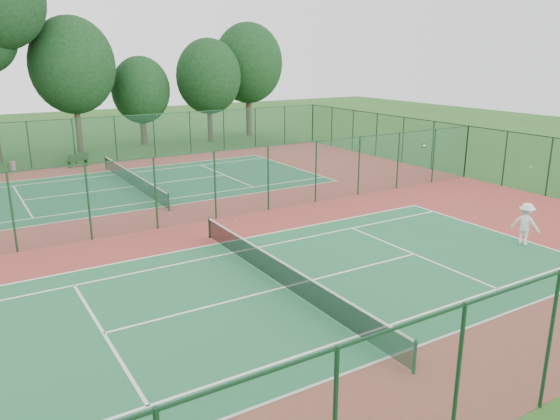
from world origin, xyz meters
The scene contains 17 objects.
ground centered at (0.00, 0.00, 0.00)m, with size 120.00×120.00×0.00m, color #25561B.
red_pad centered at (0.00, 0.00, 0.01)m, with size 40.00×36.00×0.01m, color maroon.
court_near centered at (0.00, -9.00, 0.01)m, with size 23.77×10.97×0.01m, color #216A3D.
court_far centered at (0.00, 9.00, 0.01)m, with size 23.77×10.97×0.01m, color #1C5B38.
fence_north centered at (0.00, 18.00, 1.76)m, with size 40.00×0.09×3.50m.
fence_south centered at (0.00, -18.00, 1.76)m, with size 40.00×0.09×3.50m.
fence_east centered at (20.00, 0.00, 1.76)m, with size 0.09×36.00×3.50m.
fence_divider centered at (0.00, 0.00, 1.76)m, with size 40.00×0.09×3.50m.
tennis_net_near centered at (0.00, -9.00, 0.54)m, with size 0.10×12.90×0.97m.
tennis_net_far centered at (0.00, 9.00, 0.54)m, with size 0.10×12.90×0.97m.
player_near centered at (11.38, -10.60, 0.95)m, with size 1.21×0.69×1.87m, color white.
trash_bin centered at (-5.87, 17.43, 0.42)m, with size 0.45×0.45×0.81m, color slate.
bench centered at (-1.53, 17.21, 0.52)m, with size 1.66×0.85×0.98m.
stray_ball_a centered at (6.35, -0.66, 0.04)m, with size 0.07×0.07×0.07m, color gold.
stray_ball_b centered at (8.64, -0.68, 0.05)m, with size 0.07×0.07×0.07m, color gold.
stray_ball_c centered at (2.20, -0.90, 0.04)m, with size 0.07×0.07×0.07m, color yellow.
evergreen_row centered at (0.50, 24.25, 0.00)m, with size 39.00×5.00×12.00m, color black, non-canonical shape.
Camera 1 is at (-9.57, -24.27, 8.10)m, focal length 35.00 mm.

